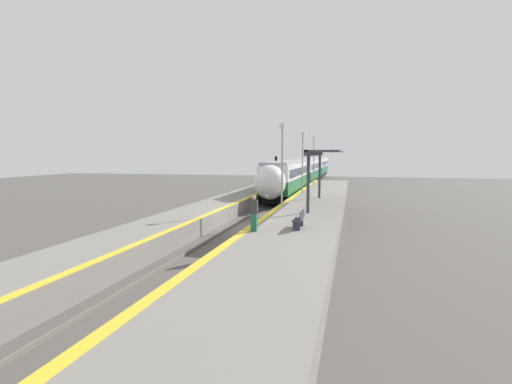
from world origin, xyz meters
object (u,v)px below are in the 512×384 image
(person_waiting, at_px, (254,213))
(lamppost_near, at_px, (282,161))
(lamppost_mid, at_px, (302,159))
(lamppost_far, at_px, (314,158))
(railway_signal, at_px, (276,171))
(train, at_px, (307,170))
(platform_bench, at_px, (300,219))

(person_waiting, relative_size, lamppost_near, 0.31)
(lamppost_near, distance_m, lamppost_mid, 10.97)
(person_waiting, height_order, lamppost_mid, lamppost_mid)
(person_waiting, bearing_deg, lamppost_far, 90.07)
(lamppost_near, bearing_deg, lamppost_far, 90.00)
(railway_signal, height_order, lamppost_near, lamppost_near)
(train, height_order, lamppost_mid, lamppost_mid)
(lamppost_far, bearing_deg, railway_signal, -157.95)
(train, bearing_deg, railway_signal, -98.28)
(lamppost_far, bearing_deg, train, 99.91)
(platform_bench, relative_size, person_waiting, 0.93)
(platform_bench, bearing_deg, person_waiting, -147.52)
(platform_bench, bearing_deg, lamppost_far, 94.13)
(train, height_order, lamppost_near, lamppost_near)
(lamppost_far, bearing_deg, lamppost_near, -90.00)
(platform_bench, distance_m, lamppost_far, 28.79)
(platform_bench, distance_m, railway_signal, 27.62)
(train, xyz_separation_m, railway_signal, (-2.08, -14.28, 0.44))
(train, relative_size, railway_signal, 13.21)
(lamppost_near, distance_m, lamppost_far, 21.95)
(person_waiting, distance_m, lamppost_near, 8.26)
(lamppost_near, xyz_separation_m, lamppost_mid, (0.00, 10.97, 0.00))
(railway_signal, bearing_deg, lamppost_far, 22.05)
(railway_signal, bearing_deg, person_waiting, -81.30)
(train, xyz_separation_m, lamppost_far, (2.19, -12.55, 2.00))
(platform_bench, bearing_deg, lamppost_mid, 96.68)
(person_waiting, height_order, railway_signal, railway_signal)
(platform_bench, bearing_deg, train, 95.91)
(person_waiting, distance_m, lamppost_mid, 19.04)
(person_waiting, relative_size, lamppost_far, 0.31)
(platform_bench, xyz_separation_m, railway_signal, (-6.33, 26.85, 1.20))
(lamppost_mid, bearing_deg, platform_bench, -83.32)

